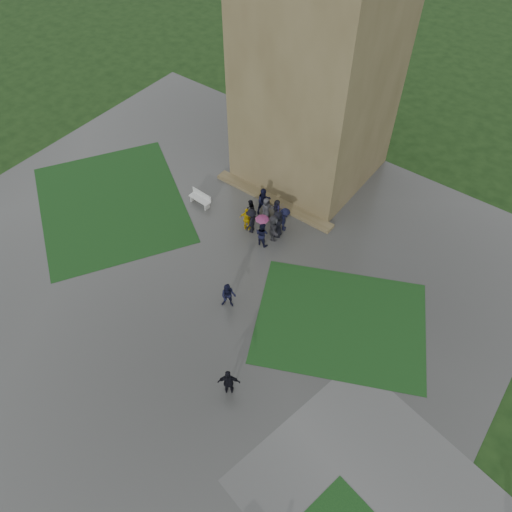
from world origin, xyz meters
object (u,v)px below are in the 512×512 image
Objects in this scene: pedestrian_mid at (228,296)px; pedestrian_near at (229,382)px; tower at (321,45)px; bench at (200,198)px.

pedestrian_near is (3.24, -3.98, 0.05)m from pedestrian_mid.
pedestrian_mid is 0.94× the size of pedestrian_near.
tower is 9.76× the size of pedestrian_near.
bench is 0.94× the size of pedestrian_mid.
bench is 8.51m from pedestrian_mid.
pedestrian_near is at bearing -40.28° from bench.
pedestrian_near is at bearing -79.48° from pedestrian_mid.
pedestrian_near reaches higher than pedestrian_mid.
pedestrian_mid is at bearing -35.65° from bench.
tower reaches higher than pedestrian_near.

